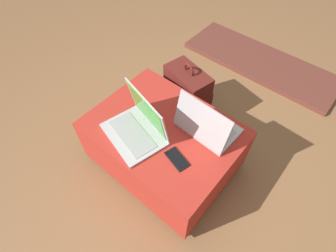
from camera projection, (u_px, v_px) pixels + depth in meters
The scene contains 7 objects.
ground_plane at pixel (164, 162), 1.82m from camera, with size 14.00×14.00×0.00m, color olive.
ottoman at pixel (164, 146), 1.66m from camera, with size 0.86×0.65×0.39m.
laptop_near at pixel (138, 127), 1.45m from camera, with size 0.40×0.33×0.26m.
laptop_far at pixel (206, 125), 1.46m from camera, with size 0.34×0.25×0.24m.
cell_phone at pixel (177, 159), 1.38m from camera, with size 0.15×0.10×0.01m.
backpack at pixel (188, 93), 1.95m from camera, with size 0.37×0.30×0.47m.
fireplace_hearth at pixel (260, 62), 2.44m from camera, with size 1.40×0.50×0.04m.
Camera 1 is at (0.61, -0.68, 1.60)m, focal length 28.00 mm.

